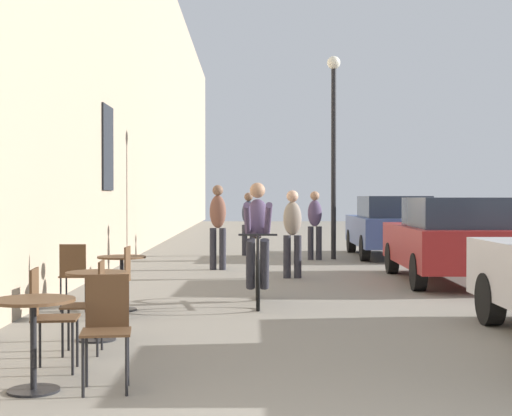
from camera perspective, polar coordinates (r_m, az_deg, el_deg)
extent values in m
cube|color=tan|center=(17.73, -10.81, 11.23)|extent=(0.50, 68.00, 9.42)
cube|color=black|center=(15.68, -10.96, 4.41)|extent=(0.04, 1.10, 1.70)
cylinder|color=black|center=(6.33, -16.20, -12.88)|extent=(0.40, 0.40, 0.02)
cylinder|color=black|center=(6.25, -16.21, -9.79)|extent=(0.05, 0.05, 0.67)
cylinder|color=#4C331E|center=(6.20, -16.23, -6.61)|extent=(0.64, 0.64, 0.02)
cylinder|color=black|center=(7.07, -13.14, -9.63)|extent=(0.02, 0.02, 0.45)
cylinder|color=black|center=(6.76, -13.48, -10.12)|extent=(0.02, 0.02, 0.45)
cylinder|color=black|center=(7.12, -15.76, -9.57)|extent=(0.02, 0.02, 0.45)
cylinder|color=black|center=(6.81, -16.22, -10.06)|extent=(0.02, 0.02, 0.45)
cube|color=#4C331E|center=(6.90, -14.66, -7.92)|extent=(0.42, 0.42, 0.02)
cube|color=#4C331E|center=(6.90, -16.15, -6.09)|extent=(0.05, 0.34, 0.42)
cylinder|color=black|center=(5.99, -9.60, -11.53)|extent=(0.02, 0.02, 0.45)
cylinder|color=black|center=(6.01, -12.74, -11.50)|extent=(0.02, 0.02, 0.45)
cylinder|color=black|center=(6.31, -9.50, -10.90)|extent=(0.02, 0.02, 0.45)
cylinder|color=black|center=(6.33, -12.48, -10.88)|extent=(0.02, 0.02, 0.45)
cube|color=#4C331E|center=(6.11, -11.09, -9.05)|extent=(0.42, 0.42, 0.02)
cube|color=#4C331E|center=(6.26, -11.00, -6.78)|extent=(0.34, 0.06, 0.42)
cylinder|color=black|center=(8.33, -11.76, -9.53)|extent=(0.40, 0.40, 0.02)
cylinder|color=black|center=(8.28, -11.77, -7.17)|extent=(0.05, 0.05, 0.67)
cylinder|color=#4C331E|center=(8.23, -11.77, -4.75)|extent=(0.64, 0.64, 0.02)
cylinder|color=black|center=(7.50, -14.19, -9.03)|extent=(0.02, 0.02, 0.45)
cylinder|color=black|center=(7.82, -13.77, -8.63)|extent=(0.02, 0.02, 0.45)
cylinder|color=black|center=(7.46, -11.71, -9.08)|extent=(0.02, 0.02, 0.45)
cylinder|color=black|center=(7.77, -11.39, -8.68)|extent=(0.02, 0.02, 0.45)
cube|color=#4C331E|center=(7.60, -12.77, -7.10)|extent=(0.40, 0.40, 0.02)
cube|color=#4C331E|center=(7.55, -11.42, -5.47)|extent=(0.04, 0.34, 0.42)
cylinder|color=black|center=(10.41, -9.94, -7.45)|extent=(0.40, 0.40, 0.02)
cylinder|color=black|center=(10.36, -9.95, -5.55)|extent=(0.05, 0.05, 0.67)
cylinder|color=#4C331E|center=(10.33, -9.95, -3.62)|extent=(0.64, 0.64, 0.02)
cylinder|color=black|center=(9.61, -11.72, -6.85)|extent=(0.02, 0.02, 0.45)
cylinder|color=black|center=(9.92, -11.32, -6.61)|extent=(0.02, 0.02, 0.45)
cylinder|color=black|center=(9.54, -9.81, -6.90)|extent=(0.02, 0.02, 0.45)
cylinder|color=black|center=(9.86, -9.47, -6.65)|extent=(0.02, 0.02, 0.45)
cube|color=#4C331E|center=(9.70, -10.58, -5.37)|extent=(0.39, 0.39, 0.02)
cube|color=#4C331E|center=(9.65, -9.54, -4.09)|extent=(0.03, 0.34, 0.42)
cylinder|color=black|center=(10.68, -13.91, -6.08)|extent=(0.02, 0.02, 0.45)
cylinder|color=black|center=(10.62, -12.20, -6.12)|extent=(0.02, 0.02, 0.45)
cylinder|color=black|center=(10.37, -14.31, -6.29)|extent=(0.02, 0.02, 0.45)
cylinder|color=black|center=(10.30, -12.55, -6.33)|extent=(0.02, 0.02, 0.45)
cube|color=#4C331E|center=(10.47, -13.25, -4.93)|extent=(0.38, 0.38, 0.02)
cube|color=#4C331E|center=(10.27, -13.47, -3.81)|extent=(0.34, 0.02, 0.42)
torus|color=black|center=(10.24, 0.15, -5.76)|extent=(0.05, 0.71, 0.71)
torus|color=black|center=(11.29, 0.10, -5.15)|extent=(0.05, 0.71, 0.71)
cylinder|color=black|center=(11.17, 0.10, -3.74)|extent=(0.04, 0.21, 0.58)
cylinder|color=black|center=(10.65, 0.12, -2.16)|extent=(0.04, 0.82, 0.14)
cylinder|color=black|center=(10.23, 0.15, -3.88)|extent=(0.04, 0.09, 0.67)
cylinder|color=black|center=(10.78, 0.12, -5.22)|extent=(0.04, 1.00, 0.12)
cylinder|color=black|center=(10.24, 0.14, -2.00)|extent=(0.52, 0.03, 0.03)
ellipsoid|color=black|center=(11.06, 0.11, -2.16)|extent=(0.12, 0.24, 0.06)
ellipsoid|color=#4C3D5B|center=(10.97, 0.11, -0.74)|extent=(0.34, 0.35, 0.59)
sphere|color=#A57A5B|center=(10.92, 0.11, 1.32)|extent=(0.22, 0.22, 0.22)
cylinder|color=#26262D|center=(10.93, 0.64, -4.19)|extent=(0.13, 0.40, 0.75)
cylinder|color=#26262D|center=(10.93, -0.41, -4.19)|extent=(0.13, 0.40, 0.75)
cylinder|color=#4C3D5B|center=(10.58, 0.90, -0.83)|extent=(0.10, 0.75, 0.48)
cylinder|color=#4C3D5B|center=(10.58, -0.64, -0.83)|extent=(0.11, 0.75, 0.48)
cylinder|color=#26262D|center=(14.25, 3.12, -3.64)|extent=(0.14, 0.14, 0.79)
cylinder|color=#26262D|center=(14.22, 2.32, -3.64)|extent=(0.14, 0.14, 0.79)
ellipsoid|color=gray|center=(14.20, 2.72, -0.78)|extent=(0.36, 0.27, 0.63)
sphere|color=tan|center=(14.19, 2.73, 0.89)|extent=(0.22, 0.22, 0.22)
cylinder|color=#26262D|center=(15.87, -3.21, -3.05)|extent=(0.14, 0.14, 0.86)
cylinder|color=#26262D|center=(15.84, -2.50, -3.06)|extent=(0.14, 0.14, 0.86)
ellipsoid|color=brown|center=(15.82, -2.86, -0.27)|extent=(0.37, 0.28, 0.68)
sphere|color=brown|center=(15.82, -2.86, 1.32)|extent=(0.22, 0.22, 0.22)
cylinder|color=#26262D|center=(18.35, 4.08, -2.63)|extent=(0.14, 0.14, 0.80)
cylinder|color=#26262D|center=(18.39, 4.69, -2.62)|extent=(0.14, 0.14, 0.80)
ellipsoid|color=#4C3D5B|center=(18.34, 4.39, -0.39)|extent=(0.37, 0.28, 0.63)
sphere|color=#A57A5B|center=(18.33, 4.39, 0.91)|extent=(0.22, 0.22, 0.22)
cylinder|color=#26262D|center=(19.71, -0.27, -2.40)|extent=(0.14, 0.14, 0.79)
cylinder|color=#26262D|center=(19.71, -0.85, -2.40)|extent=(0.14, 0.14, 0.79)
ellipsoid|color=#2D3342|center=(19.68, -0.56, -0.36)|extent=(0.34, 0.24, 0.62)
sphere|color=brown|center=(19.68, -0.56, 0.84)|extent=(0.22, 0.22, 0.22)
cylinder|color=black|center=(18.61, 5.79, 3.27)|extent=(0.12, 0.12, 4.60)
sphere|color=silver|center=(18.87, 5.80, 10.70)|extent=(0.32, 0.32, 0.32)
cylinder|color=black|center=(9.47, 17.02, -6.49)|extent=(0.20, 0.61, 0.61)
cube|color=maroon|center=(14.06, 14.12, -2.70)|extent=(1.89, 4.26, 0.68)
cube|color=#283342|center=(13.55, 14.60, -0.31)|extent=(1.54, 2.32, 0.51)
cylinder|color=black|center=(15.30, 10.07, -3.69)|extent=(0.22, 0.61, 0.61)
cylinder|color=black|center=(15.62, 15.84, -3.62)|extent=(0.22, 0.61, 0.61)
cylinder|color=black|center=(12.57, 11.98, -4.68)|extent=(0.22, 0.61, 0.61)
cube|color=#384C84|center=(19.60, 9.90, -1.66)|extent=(1.87, 4.33, 0.70)
cube|color=#283342|center=(19.08, 10.15, 0.10)|extent=(1.54, 2.35, 0.52)
cylinder|color=black|center=(20.91, 7.09, -2.45)|extent=(0.21, 0.62, 0.62)
cylinder|color=black|center=(21.15, 11.45, -2.43)|extent=(0.21, 0.62, 0.62)
cylinder|color=black|center=(18.11, 8.09, -2.97)|extent=(0.21, 0.62, 0.62)
cylinder|color=black|center=(18.38, 13.09, -2.92)|extent=(0.21, 0.62, 0.62)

